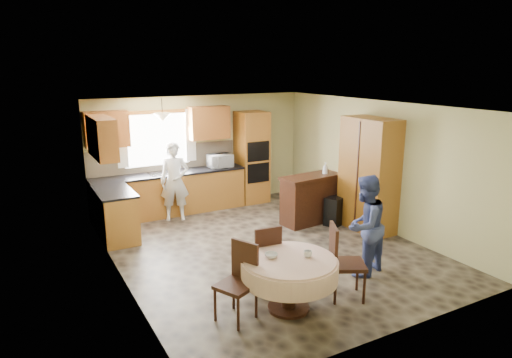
{
  "coord_description": "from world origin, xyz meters",
  "views": [
    {
      "loc": [
        -3.79,
        -6.49,
        3.15
      ],
      "look_at": [
        -0.05,
        0.3,
        1.21
      ],
      "focal_mm": 32.0,
      "sensor_mm": 36.0,
      "label": 1
    }
  ],
  "objects": [
    {
      "name": "bowl_sideboard",
      "position": [
        1.26,
        0.78,
        0.96
      ],
      "size": [
        0.29,
        0.29,
        0.06
      ],
      "primitive_type": "imported",
      "rotation": [
        0.0,
        0.0,
        -0.34
      ],
      "color": "#B2B2B2",
      "rests_on": "sideboard"
    },
    {
      "name": "ceiling",
      "position": [
        0.0,
        0.0,
        2.5
      ],
      "size": [
        5.0,
        6.0,
        0.01
      ],
      "primitive_type": "cube",
      "color": "white",
      "rests_on": "wall_back"
    },
    {
      "name": "bottle_sideboard",
      "position": [
        1.82,
        0.78,
        1.07
      ],
      "size": [
        0.12,
        0.12,
        0.29
      ],
      "primitive_type": "imported",
      "rotation": [
        0.0,
        0.0,
        0.04
      ],
      "color": "silver",
      "rests_on": "sideboard"
    },
    {
      "name": "wall_right",
      "position": [
        2.5,
        0.0,
        1.25
      ],
      "size": [
        0.02,
        6.0,
        2.5
      ],
      "primitive_type": "cube",
      "color": "tan",
      "rests_on": "floor"
    },
    {
      "name": "counter_back",
      "position": [
        -0.85,
        2.7,
        0.9
      ],
      "size": [
        3.3,
        0.64,
        0.04
      ],
      "primitive_type": "cube",
      "color": "black",
      "rests_on": "base_cab_back"
    },
    {
      "name": "oven_upper",
      "position": [
        1.15,
        2.38,
        1.25
      ],
      "size": [
        0.56,
        0.01,
        0.45
      ],
      "primitive_type": "cube",
      "color": "black",
      "rests_on": "oven_tower"
    },
    {
      "name": "wall_cab_right",
      "position": [
        0.15,
        2.83,
        1.91
      ],
      "size": [
        0.9,
        0.33,
        0.72
      ],
      "primitive_type": "cube",
      "color": "#C17430",
      "rests_on": "wall_back"
    },
    {
      "name": "pendant",
      "position": [
        -1.0,
        2.5,
        2.12
      ],
      "size": [
        0.36,
        0.36,
        0.18
      ],
      "primitive_type": "cone",
      "rotation": [
        3.14,
        0.0,
        0.0
      ],
      "color": "beige",
      "rests_on": "ceiling"
    },
    {
      "name": "person_sink",
      "position": [
        -0.88,
        2.29,
        0.82
      ],
      "size": [
        0.68,
        0.54,
        1.63
      ],
      "primitive_type": "imported",
      "rotation": [
        0.0,
        0.0,
        -0.28
      ],
      "color": "silver",
      "rests_on": "floor"
    },
    {
      "name": "bowl_table",
      "position": [
        -0.97,
        -1.77,
        0.75
      ],
      "size": [
        0.22,
        0.22,
        0.05
      ],
      "primitive_type": "imported",
      "rotation": [
        0.0,
        0.0,
        -0.36
      ],
      "color": "#B2B2B2",
      "rests_on": "dining_table"
    },
    {
      "name": "oven_lower",
      "position": [
        1.15,
        2.38,
        0.75
      ],
      "size": [
        0.56,
        0.01,
        0.45
      ],
      "primitive_type": "cube",
      "color": "black",
      "rests_on": "oven_tower"
    },
    {
      "name": "wall_cab_left",
      "position": [
        -2.05,
        2.83,
        1.91
      ],
      "size": [
        0.85,
        0.33,
        0.72
      ],
      "primitive_type": "cube",
      "color": "#C17430",
      "rests_on": "wall_back"
    },
    {
      "name": "chair_back",
      "position": [
        -0.78,
        -1.29,
        0.54
      ],
      "size": [
        0.46,
        0.46,
        0.98
      ],
      "rotation": [
        0.0,
        0.0,
        3.06
      ],
      "color": "#3D1D10",
      "rests_on": "floor"
    },
    {
      "name": "wall_back",
      "position": [
        0.0,
        3.0,
        1.25
      ],
      "size": [
        5.0,
        0.02,
        2.5
      ],
      "primitive_type": "cube",
      "color": "tan",
      "rests_on": "floor"
    },
    {
      "name": "wall_left",
      "position": [
        -2.5,
        0.0,
        1.25
      ],
      "size": [
        0.02,
        6.0,
        2.5
      ],
      "primitive_type": "cube",
      "color": "tan",
      "rests_on": "floor"
    },
    {
      "name": "space_heater",
      "position": [
        1.83,
        0.42,
        0.29
      ],
      "size": [
        0.5,
        0.44,
        0.58
      ],
      "primitive_type": "cube",
      "rotation": [
        0.0,
        0.0,
        0.41
      ],
      "color": "black",
      "rests_on": "floor"
    },
    {
      "name": "oven_tower",
      "position": [
        1.15,
        2.69,
        1.06
      ],
      "size": [
        0.66,
        0.62,
        2.12
      ],
      "primitive_type": "cube",
      "color": "#CA8135",
      "rests_on": "floor"
    },
    {
      "name": "backsplash",
      "position": [
        -0.85,
        2.99,
        1.18
      ],
      "size": [
        3.3,
        0.02,
        0.55
      ],
      "primitive_type": "cube",
      "color": "tan",
      "rests_on": "wall_back"
    },
    {
      "name": "chair_left",
      "position": [
        -1.43,
        -1.77,
        0.55
      ],
      "size": [
        0.57,
        0.57,
        1.0
      ],
      "rotation": [
        0.0,
        0.0,
        -1.13
      ],
      "color": "#3D1D10",
      "rests_on": "floor"
    },
    {
      "name": "base_cab_back",
      "position": [
        -0.85,
        2.7,
        0.44
      ],
      "size": [
        3.3,
        0.6,
        0.88
      ],
      "primitive_type": "cube",
      "color": "#CA8135",
      "rests_on": "floor"
    },
    {
      "name": "window",
      "position": [
        -1.0,
        2.98,
        1.6
      ],
      "size": [
        1.4,
        0.03,
        1.1
      ],
      "primitive_type": "cube",
      "color": "white",
      "rests_on": "wall_back"
    },
    {
      "name": "cupboard",
      "position": [
        2.22,
        -0.07,
        1.1
      ],
      "size": [
        0.57,
        1.15,
        2.19
      ],
      "primitive_type": "cube",
      "color": "#CA8135",
      "rests_on": "floor"
    },
    {
      "name": "chair_right",
      "position": [
        0.03,
        -1.99,
        0.58
      ],
      "size": [
        0.62,
        0.62,
        1.06
      ],
      "rotation": [
        0.0,
        0.0,
        1.09
      ],
      "color": "#3D1D10",
      "rests_on": "floor"
    },
    {
      "name": "curtain_left",
      "position": [
        -1.75,
        2.93,
        1.65
      ],
      "size": [
        0.22,
        0.02,
        1.15
      ],
      "primitive_type": "cube",
      "color": "white",
      "rests_on": "wall_back"
    },
    {
      "name": "base_cab_left",
      "position": [
        -2.2,
        1.8,
        0.44
      ],
      "size": [
        0.6,
        1.2,
        0.88
      ],
      "primitive_type": "cube",
      "color": "#CA8135",
      "rests_on": "floor"
    },
    {
      "name": "microwave",
      "position": [
        0.32,
        2.65,
        1.07
      ],
      "size": [
        0.53,
        0.36,
        0.29
      ],
      "primitive_type": "imported",
      "rotation": [
        0.0,
        0.0,
        -0.0
      ],
      "color": "silver",
      "rests_on": "counter_back"
    },
    {
      "name": "person_dining",
      "position": [
        0.8,
        -1.57,
        0.79
      ],
      "size": [
        0.92,
        0.81,
        1.57
      ],
      "primitive_type": "imported",
      "rotation": [
        0.0,
        0.0,
        3.47
      ],
      "color": "#3D4885",
      "rests_on": "floor"
    },
    {
      "name": "floor",
      "position": [
        0.0,
        0.0,
        0.0
      ],
      "size": [
        5.0,
        6.0,
        0.01
      ],
      "primitive_type": "cube",
      "color": "brown",
      "rests_on": "ground"
    },
    {
      "name": "wall_front",
      "position": [
        0.0,
        -3.0,
        1.25
      ],
      "size": [
        5.0,
        0.02,
        2.5
      ],
      "primitive_type": "cube",
      "color": "tan",
      "rests_on": "floor"
    },
    {
      "name": "cup_table",
      "position": [
        -0.54,
        -1.99,
        0.76
      ],
      "size": [
        0.12,
        0.12,
        0.09
      ],
      "primitive_type": "imported",
      "rotation": [
        0.0,
        0.0,
        -0.08
      ],
      "color": "#B2B2B2",
      "rests_on": "dining_table"
    },
    {
      "name": "dining_table",
      "position": [
        -0.78,
        -1.92,
        0.56
      ],
      "size": [
        1.27,
        1.27,
        0.72
      ],
      "color": "#3D1D10",
      "rests_on": "floor"
    },
    {
      "name": "wall_cab_side",
      "position": [
        -2.33,
        1.8,
        1.91
      ],
      "size": [
        0.33,
        1.2,
        0.72
      ],
      "primitive_type": "cube",
      "color": "#C17430",
      "rests_on": "wall_left"
    },
    {
      "name": "sideboard",
      "position": [
        1.49,
        0.78,
        0.46
      ],
      "size": [
        1.35,
        0.66,
        0.93
      ],
      "primitive_type": "cube",
      "rotation": [
        0.0,
        0.0,
        0.1
      ],
      "color": "#3D1D10",
      "rests_on": "floor"
    },
    {
      "name": "curtain_right",
      "position": [
        -0.25,
        2.93,
        1.65
      ],
      "size": [
        0.22,
        0.02,
        1.15
      ],
      "primitive_type": "cube",
      "color": "white",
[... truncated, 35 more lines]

